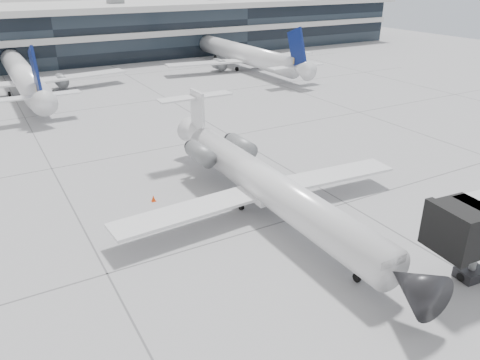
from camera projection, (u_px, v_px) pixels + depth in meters
ground at (242, 234)px, 34.47m from camera, size 220.00×220.00×0.00m
terminal at (45, 37)px, 97.29m from camera, size 170.00×22.00×10.00m
bg_jet_center at (26, 92)px, 74.36m from camera, size 32.00×40.00×9.60m
bg_jet_right at (243, 68)px, 92.49m from camera, size 32.00×40.00×9.60m
regional_jet at (266, 183)px, 36.72m from camera, size 25.00×31.08×7.19m
traffic_cone at (153, 198)px, 39.23m from camera, size 0.40×0.40×0.56m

